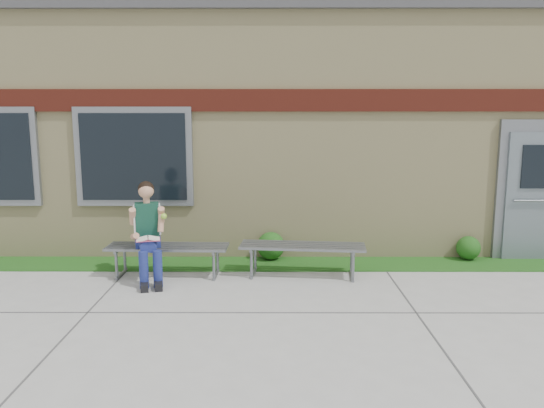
{
  "coord_description": "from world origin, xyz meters",
  "views": [
    {
      "loc": [
        -0.74,
        -5.62,
        2.38
      ],
      "look_at": [
        -0.76,
        1.7,
        1.14
      ],
      "focal_mm": 35.0,
      "sensor_mm": 36.0,
      "label": 1
    }
  ],
  "objects": [
    {
      "name": "ground",
      "position": [
        0.0,
        0.0,
        0.0
      ],
      "size": [
        80.0,
        80.0,
        0.0
      ],
      "primitive_type": "plane",
      "color": "#9E9E99",
      "rests_on": "ground"
    },
    {
      "name": "grass_strip",
      "position": [
        0.0,
        2.6,
        0.01
      ],
      "size": [
        16.0,
        0.8,
        0.02
      ],
      "primitive_type": "cube",
      "color": "#224612",
      "rests_on": "ground"
    },
    {
      "name": "school_building",
      "position": [
        -0.0,
        5.99,
        2.1
      ],
      "size": [
        16.2,
        6.22,
        4.2
      ],
      "color": "beige",
      "rests_on": "ground"
    },
    {
      "name": "bench_left",
      "position": [
        -2.31,
        2.0,
        0.36
      ],
      "size": [
        1.79,
        0.55,
        0.46
      ],
      "rotation": [
        0.0,
        0.0,
        -0.03
      ],
      "color": "slate",
      "rests_on": "ground"
    },
    {
      "name": "bench_right",
      "position": [
        -0.31,
        2.0,
        0.37
      ],
      "size": [
        1.88,
        0.69,
        0.48
      ],
      "rotation": [
        0.0,
        0.0,
        -0.1
      ],
      "color": "slate",
      "rests_on": "ground"
    },
    {
      "name": "girl",
      "position": [
        -2.54,
        1.79,
        0.74
      ],
      "size": [
        0.59,
        0.91,
        1.43
      ],
      "rotation": [
        0.0,
        0.0,
        0.24
      ],
      "color": "navy",
      "rests_on": "ground"
    },
    {
      "name": "shrub_mid",
      "position": [
        -0.78,
        2.85,
        0.25
      ],
      "size": [
        0.45,
        0.45,
        0.45
      ],
      "primitive_type": "sphere",
      "color": "#224612",
      "rests_on": "grass_strip"
    },
    {
      "name": "shrub_east",
      "position": [
        2.47,
        2.85,
        0.21
      ],
      "size": [
        0.39,
        0.39,
        0.39
      ],
      "primitive_type": "sphere",
      "color": "#224612",
      "rests_on": "grass_strip"
    }
  ]
}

